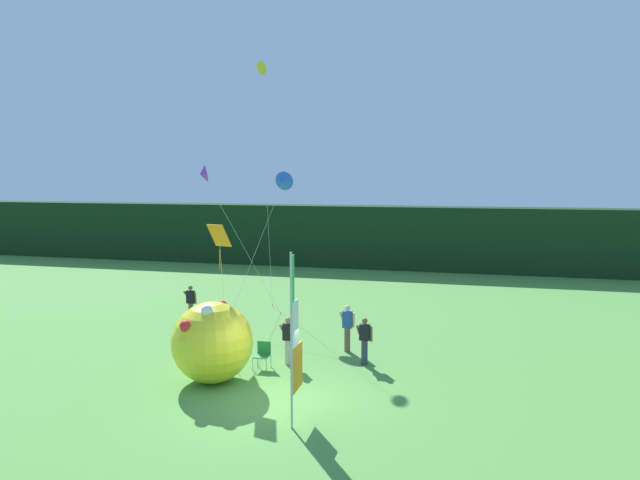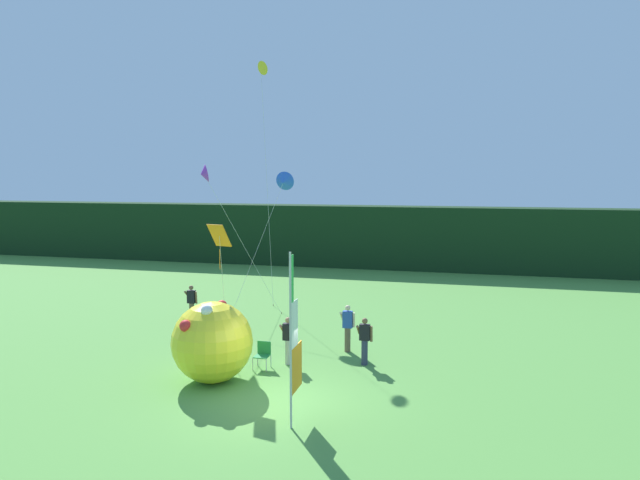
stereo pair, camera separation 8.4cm
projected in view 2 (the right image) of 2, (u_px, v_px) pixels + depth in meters
ground_plane at (278, 402)px, 16.36m from camera, size 120.00×120.00×0.00m
distant_treeline at (389, 237)px, 40.14m from camera, size 80.00×2.40×4.39m
banner_flag at (294, 342)px, 14.75m from camera, size 0.06×1.03×4.61m
person_near_banner at (288, 339)px, 19.61m from camera, size 0.55×0.48×1.66m
person_mid_field at (192, 302)px, 25.55m from camera, size 0.55×0.48×1.61m
person_far_left at (365, 340)px, 19.54m from camera, size 0.55×0.48×1.65m
person_far_right at (348, 327)px, 21.01m from camera, size 0.55×0.48×1.76m
inflatable_balloon at (212, 342)px, 17.90m from camera, size 2.57×2.57×2.62m
folding_chair at (263, 353)px, 19.28m from camera, size 0.51×0.51×0.89m
kite_yellow_delta_0 at (261, 70)px, 28.07m from camera, size 1.07×1.10×12.16m
kite_purple_delta_1 at (204, 174)px, 24.53m from camera, size 3.10×2.82×7.00m
kite_orange_diamond_2 at (220, 240)px, 19.15m from camera, size 0.80×1.81×4.91m
kite_blue_delta_3 at (284, 182)px, 26.00m from camera, size 1.95×3.99×6.71m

